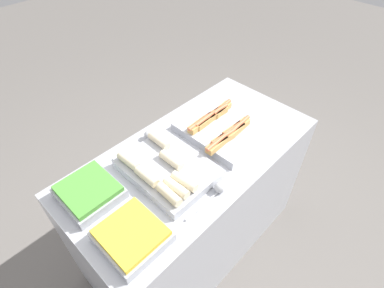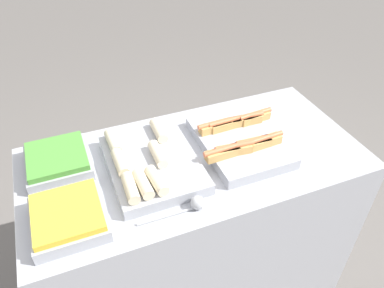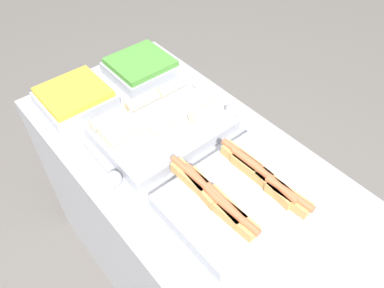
% 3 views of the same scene
% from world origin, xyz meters
% --- Properties ---
extents(ground_plane, '(12.00, 12.00, 0.00)m').
position_xyz_m(ground_plane, '(0.00, 0.00, 0.00)').
color(ground_plane, slate).
extents(counter, '(1.46, 0.71, 0.94)m').
position_xyz_m(counter, '(0.00, 0.00, 0.47)').
color(counter, '#A8AAB2').
rests_on(counter, ground_plane).
extents(tray_hotdogs, '(0.42, 0.46, 0.10)m').
position_xyz_m(tray_hotdogs, '(0.21, -0.00, 0.98)').
color(tray_hotdogs, '#A8AAB2').
rests_on(tray_hotdogs, counter).
extents(tray_wraps, '(0.35, 0.46, 0.10)m').
position_xyz_m(tray_wraps, '(-0.20, -0.00, 0.97)').
color(tray_wraps, '#A8AAB2').
rests_on(tray_wraps, counter).
extents(tray_side_front, '(0.25, 0.26, 0.07)m').
position_xyz_m(tray_side_front, '(-0.55, -0.17, 0.97)').
color(tray_side_front, '#A8AAB2').
rests_on(tray_side_front, counter).
extents(tray_side_back, '(0.25, 0.26, 0.07)m').
position_xyz_m(tray_side_back, '(-0.55, 0.15, 0.97)').
color(tray_side_back, '#A8AAB2').
rests_on(tray_side_back, counter).
extents(serving_spoon_near, '(0.26, 0.05, 0.05)m').
position_xyz_m(serving_spoon_near, '(-0.11, -0.26, 0.96)').
color(serving_spoon_near, '#B2B5BA').
rests_on(serving_spoon_near, counter).
extents(serving_spoon_far, '(0.27, 0.05, 0.05)m').
position_xyz_m(serving_spoon_far, '(-0.11, 0.26, 0.96)').
color(serving_spoon_far, '#B2B5BA').
rests_on(serving_spoon_far, counter).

